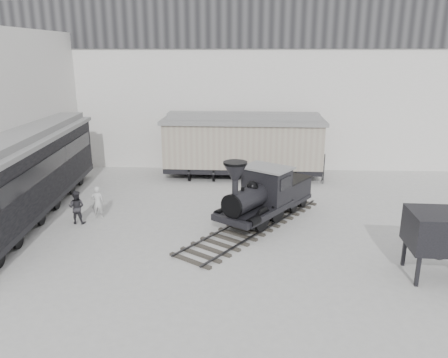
# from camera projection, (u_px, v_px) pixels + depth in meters

# --- Properties ---
(ground) EXTENTS (90.00, 90.00, 0.00)m
(ground) POSITION_uv_depth(u_px,v_px,m) (232.00, 260.00, 17.10)
(ground) COLOR #9E9E9B
(north_wall) EXTENTS (34.00, 2.51, 11.00)m
(north_wall) POSITION_uv_depth(u_px,v_px,m) (239.00, 86.00, 29.89)
(north_wall) COLOR silver
(north_wall) RESTS_ON ground
(locomotive) EXTENTS (7.00, 8.92, 3.32)m
(locomotive) POSITION_uv_depth(u_px,v_px,m) (263.00, 198.00, 20.54)
(locomotive) COLOR black
(locomotive) RESTS_ON ground
(boxcar) EXTENTS (10.22, 3.33, 4.17)m
(boxcar) POSITION_uv_depth(u_px,v_px,m) (243.00, 144.00, 27.72)
(boxcar) COLOR black
(boxcar) RESTS_ON ground
(passenger_coach) EXTENTS (4.15, 14.76, 3.90)m
(passenger_coach) POSITION_uv_depth(u_px,v_px,m) (25.00, 172.00, 21.44)
(passenger_coach) COLOR black
(passenger_coach) RESTS_ON ground
(visitor_a) EXTENTS (0.66, 0.49, 1.63)m
(visitor_a) POSITION_uv_depth(u_px,v_px,m) (98.00, 202.00, 21.15)
(visitor_a) COLOR silver
(visitor_a) RESTS_ON ground
(visitor_b) EXTENTS (0.79, 0.62, 1.60)m
(visitor_b) POSITION_uv_depth(u_px,v_px,m) (77.00, 207.00, 20.53)
(visitor_b) COLOR #2C2B2F
(visitor_b) RESTS_ON ground
(coal_hopper) EXTENTS (2.32, 1.93, 2.46)m
(coal_hopper) POSITION_uv_depth(u_px,v_px,m) (441.00, 235.00, 15.41)
(coal_hopper) COLOR black
(coal_hopper) RESTS_ON ground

